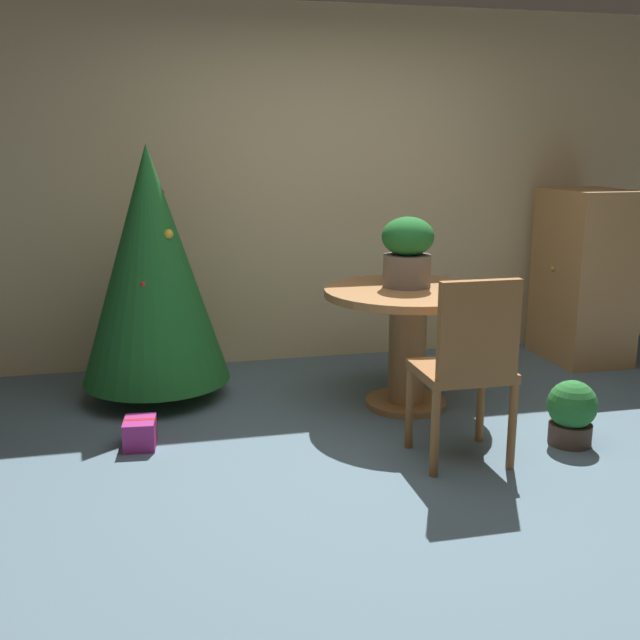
{
  "coord_description": "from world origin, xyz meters",
  "views": [
    {
      "loc": [
        -1.22,
        -3.29,
        1.62
      ],
      "look_at": [
        -0.35,
        0.47,
        0.71
      ],
      "focal_mm": 41.6,
      "sensor_mm": 36.0,
      "label": 1
    }
  ],
  "objects_px": {
    "wooden_chair_near": "(468,361)",
    "gift_box_purple": "(140,433)",
    "wooden_cabinet": "(584,276)",
    "holiday_tree": "(152,266)",
    "round_dining_table": "(408,325)",
    "flower_vase": "(408,250)",
    "potted_plant": "(572,412)"
  },
  "relations": [
    {
      "from": "round_dining_table",
      "to": "holiday_tree",
      "type": "height_order",
      "value": "holiday_tree"
    },
    {
      "from": "gift_box_purple",
      "to": "wooden_cabinet",
      "type": "bearing_deg",
      "value": 17.03
    },
    {
      "from": "wooden_chair_near",
      "to": "gift_box_purple",
      "type": "bearing_deg",
      "value": 159.72
    },
    {
      "from": "flower_vase",
      "to": "wooden_chair_near",
      "type": "bearing_deg",
      "value": -90.64
    },
    {
      "from": "round_dining_table",
      "to": "wooden_chair_near",
      "type": "bearing_deg",
      "value": -90.0
    },
    {
      "from": "round_dining_table",
      "to": "wooden_chair_near",
      "type": "height_order",
      "value": "wooden_chair_near"
    },
    {
      "from": "round_dining_table",
      "to": "potted_plant",
      "type": "height_order",
      "value": "round_dining_table"
    },
    {
      "from": "flower_vase",
      "to": "potted_plant",
      "type": "xyz_separation_m",
      "value": [
        0.67,
        -0.86,
        -0.8
      ]
    },
    {
      "from": "flower_vase",
      "to": "wooden_chair_near",
      "type": "distance_m",
      "value": 1.06
    },
    {
      "from": "holiday_tree",
      "to": "wooden_cabinet",
      "type": "height_order",
      "value": "holiday_tree"
    },
    {
      "from": "wooden_chair_near",
      "to": "potted_plant",
      "type": "xyz_separation_m",
      "value": [
        0.68,
        0.11,
        -0.37
      ]
    },
    {
      "from": "round_dining_table",
      "to": "holiday_tree",
      "type": "xyz_separation_m",
      "value": [
        -1.53,
        0.52,
        0.35
      ]
    },
    {
      "from": "wooden_chair_near",
      "to": "wooden_cabinet",
      "type": "relative_size",
      "value": 0.76
    },
    {
      "from": "wooden_chair_near",
      "to": "wooden_cabinet",
      "type": "distance_m",
      "value": 2.32
    },
    {
      "from": "wooden_chair_near",
      "to": "potted_plant",
      "type": "height_order",
      "value": "wooden_chair_near"
    },
    {
      "from": "wooden_cabinet",
      "to": "holiday_tree",
      "type": "bearing_deg",
      "value": -176.42
    },
    {
      "from": "round_dining_table",
      "to": "flower_vase",
      "type": "bearing_deg",
      "value": 81.6
    },
    {
      "from": "wooden_chair_near",
      "to": "holiday_tree",
      "type": "distance_m",
      "value": 2.11
    },
    {
      "from": "gift_box_purple",
      "to": "potted_plant",
      "type": "distance_m",
      "value": 2.38
    },
    {
      "from": "flower_vase",
      "to": "holiday_tree",
      "type": "distance_m",
      "value": 1.61
    },
    {
      "from": "holiday_tree",
      "to": "wooden_cabinet",
      "type": "bearing_deg",
      "value": 3.58
    },
    {
      "from": "flower_vase",
      "to": "wooden_cabinet",
      "type": "xyz_separation_m",
      "value": [
        1.65,
        0.65,
        -0.34
      ]
    },
    {
      "from": "holiday_tree",
      "to": "wooden_cabinet",
      "type": "xyz_separation_m",
      "value": [
        3.19,
        0.2,
        -0.23
      ]
    },
    {
      "from": "round_dining_table",
      "to": "potted_plant",
      "type": "relative_size",
      "value": 2.87
    },
    {
      "from": "wooden_cabinet",
      "to": "potted_plant",
      "type": "bearing_deg",
      "value": -123.12
    },
    {
      "from": "potted_plant",
      "to": "round_dining_table",
      "type": "bearing_deg",
      "value": 130.76
    },
    {
      "from": "wooden_chair_near",
      "to": "gift_box_purple",
      "type": "xyz_separation_m",
      "value": [
        -1.64,
        0.61,
        -0.48
      ]
    },
    {
      "from": "holiday_tree",
      "to": "gift_box_purple",
      "type": "xyz_separation_m",
      "value": [
        -0.11,
        -0.81,
        -0.8
      ]
    },
    {
      "from": "gift_box_purple",
      "to": "potted_plant",
      "type": "height_order",
      "value": "potted_plant"
    },
    {
      "from": "flower_vase",
      "to": "gift_box_purple",
      "type": "distance_m",
      "value": 1.92
    },
    {
      "from": "round_dining_table",
      "to": "wooden_chair_near",
      "type": "relative_size",
      "value": 1.06
    },
    {
      "from": "flower_vase",
      "to": "potted_plant",
      "type": "bearing_deg",
      "value": -52.21
    }
  ]
}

